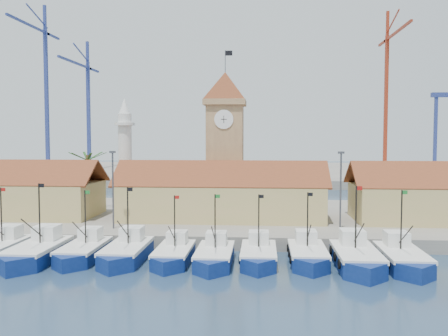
{
  "coord_description": "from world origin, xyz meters",
  "views": [
    {
      "loc": [
        5.25,
        -44.28,
        12.24
      ],
      "look_at": [
        0.45,
        18.0,
        8.22
      ],
      "focal_mm": 40.0,
      "sensor_mm": 36.0,
      "label": 1
    }
  ],
  "objects": [
    {
      "name": "boat_2",
      "position": [
        -12.38,
        2.99,
        0.75
      ],
      "size": [
        3.49,
        9.56,
        7.24
      ],
      "color": "navy",
      "rests_on": "ground"
    },
    {
      "name": "boat_8",
      "position": [
        14.03,
        1.88,
        0.83
      ],
      "size": [
        3.87,
        10.6,
        8.02
      ],
      "color": "navy",
      "rests_on": "ground"
    },
    {
      "name": "boat_4",
      "position": [
        -3.27,
        2.61,
        0.71
      ],
      "size": [
        3.3,
        9.04,
        6.84
      ],
      "color": "navy",
      "rests_on": "ground"
    },
    {
      "name": "terminal",
      "position": [
        0.0,
        110.0,
        1.0
      ],
      "size": [
        240.0,
        80.0,
        2.0
      ],
      "primitive_type": "cube",
      "color": "gray",
      "rests_on": "ground"
    },
    {
      "name": "ground",
      "position": [
        0.0,
        0.0,
        0.0
      ],
      "size": [
        400.0,
        400.0,
        0.0
      ],
      "primitive_type": "plane",
      "color": "#1B354A",
      "rests_on": "ground"
    },
    {
      "name": "boat_3",
      "position": [
        -8.0,
        2.78,
        0.79
      ],
      "size": [
        3.67,
        10.04,
        7.6
      ],
      "color": "navy",
      "rests_on": "ground"
    },
    {
      "name": "boat_5",
      "position": [
        0.74,
        2.13,
        0.73
      ],
      "size": [
        3.4,
        9.31,
        7.04
      ],
      "color": "navy",
      "rests_on": "ground"
    },
    {
      "name": "lamp_posts",
      "position": [
        0.5,
        12.0,
        6.48
      ],
      "size": [
        80.7,
        0.25,
        9.03
      ],
      "color": "#3F3F44",
      "rests_on": "quay"
    },
    {
      "name": "crane_blue_far",
      "position": [
        -59.59,
        100.77,
        29.18
      ],
      "size": [
        1.0,
        32.63,
        49.08
      ],
      "color": "navy",
      "rests_on": "terminal"
    },
    {
      "name": "boat_7",
      "position": [
        9.66,
        3.26,
        0.74
      ],
      "size": [
        3.47,
        9.5,
        7.19
      ],
      "color": "navy",
      "rests_on": "ground"
    },
    {
      "name": "hall_center",
      "position": [
        0.0,
        20.0,
        3.99
      ],
      "size": [
        27.04,
        10.13,
        7.61
      ],
      "color": "tan",
      "rests_on": "quay"
    },
    {
      "name": "clock_tower",
      "position": [
        0.0,
        26.0,
        11.96
      ],
      "size": [
        5.8,
        5.8,
        22.7
      ],
      "color": "tan",
      "rests_on": "quay"
    },
    {
      "name": "minaret",
      "position": [
        -15.0,
        28.0,
        9.73
      ],
      "size": [
        3.0,
        3.0,
        16.3
      ],
      "color": "silver",
      "rests_on": "quay"
    },
    {
      "name": "boat_9",
      "position": [
        18.29,
        2.25,
        0.79
      ],
      "size": [
        3.67,
        10.04,
        7.6
      ],
      "color": "navy",
      "rests_on": "ground"
    },
    {
      "name": "boat_1",
      "position": [
        -16.61,
        1.83,
        0.83
      ],
      "size": [
        3.88,
        10.63,
        8.05
      ],
      "color": "navy",
      "rests_on": "ground"
    },
    {
      "name": "crane_blue_near",
      "position": [
        -48.88,
        106.56,
        23.83
      ],
      "size": [
        1.0,
        32.41,
        39.38
      ],
      "color": "navy",
      "rests_on": "terminal"
    },
    {
      "name": "quay",
      "position": [
        0.0,
        24.0,
        0.75
      ],
      "size": [
        140.0,
        32.0,
        1.5
      ],
      "primitive_type": "cube",
      "color": "gray",
      "rests_on": "ground"
    },
    {
      "name": "crane_red_right",
      "position": [
        41.1,
        103.55,
        27.69
      ],
      "size": [
        1.0,
        33.72,
        46.16
      ],
      "color": "maroon",
      "rests_on": "terminal"
    },
    {
      "name": "palm_tree",
      "position": [
        -20.0,
        26.0,
        6.25
      ],
      "size": [
        5.6,
        5.03,
        8.39
      ],
      "color": "brown",
      "rests_on": "quay"
    },
    {
      "name": "boat_6",
      "position": [
        4.93,
        2.87,
        0.72
      ],
      "size": [
        3.36,
        9.22,
        6.97
      ],
      "color": "navy",
      "rests_on": "ground"
    }
  ]
}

